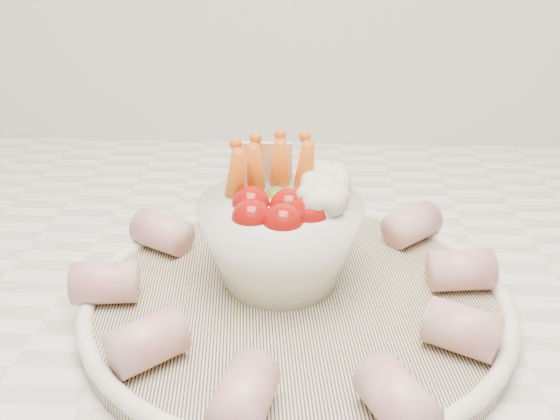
{
  "coord_description": "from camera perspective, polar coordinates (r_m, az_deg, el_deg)",
  "views": [
    {
      "loc": [
        -0.09,
        0.98,
        1.19
      ],
      "look_at": [
        -0.11,
        1.39,
        0.99
      ],
      "focal_mm": 40.0,
      "sensor_mm": 36.0,
      "label": 1
    }
  ],
  "objects": [
    {
      "name": "serving_platter",
      "position": [
        0.47,
        1.5,
        -8.08
      ],
      "size": [
        0.34,
        0.34,
        0.02
      ],
      "color": "navy",
      "rests_on": "kitchen_counter"
    },
    {
      "name": "veggie_bowl",
      "position": [
        0.46,
        0.23,
        -1.98
      ],
      "size": [
        0.12,
        0.12,
        0.11
      ],
      "color": "white",
      "rests_on": "serving_platter"
    },
    {
      "name": "cured_meat_rolls",
      "position": [
        0.46,
        1.42,
        -6.03
      ],
      "size": [
        0.31,
        0.31,
        0.03
      ],
      "color": "#B3525F",
      "rests_on": "serving_platter"
    }
  ]
}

